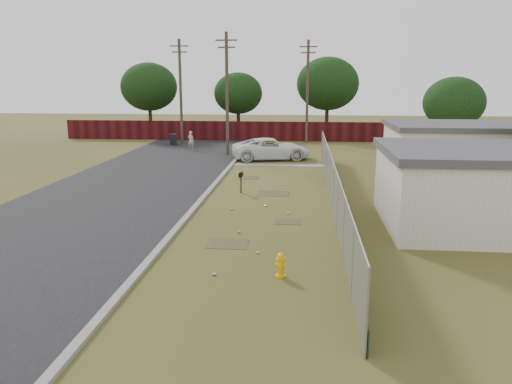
# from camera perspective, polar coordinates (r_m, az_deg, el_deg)

# --- Properties ---
(ground) EXTENTS (120.00, 120.00, 0.00)m
(ground) POSITION_cam_1_polar(r_m,az_deg,el_deg) (22.21, 0.77, -1.90)
(ground) COLOR brown
(ground) RESTS_ON ground
(street) EXTENTS (15.10, 60.00, 0.12)m
(street) POSITION_cam_1_polar(r_m,az_deg,el_deg) (31.18, -10.47, 2.19)
(street) COLOR black
(street) RESTS_ON ground
(chainlink_fence) EXTENTS (0.10, 27.06, 2.02)m
(chainlink_fence) POSITION_cam_1_polar(r_m,az_deg,el_deg) (22.99, 8.76, 0.50)
(chainlink_fence) COLOR #92959A
(chainlink_fence) RESTS_ON ground
(privacy_fence) EXTENTS (30.00, 0.12, 1.80)m
(privacy_fence) POSITION_cam_1_polar(r_m,az_deg,el_deg) (47.29, -4.02, 7.00)
(privacy_fence) COLOR #490F12
(privacy_fence) RESTS_ON ground
(utility_poles) EXTENTS (12.60, 8.24, 9.00)m
(utility_poles) POSITION_cam_1_polar(r_m,az_deg,el_deg) (42.44, -1.91, 11.50)
(utility_poles) COLOR #4F4135
(utility_poles) RESTS_ON ground
(houses) EXTENTS (9.30, 17.24, 3.10)m
(houses) POSITION_cam_1_polar(r_m,az_deg,el_deg) (26.12, 23.14, 2.79)
(houses) COLOR silver
(houses) RESTS_ON ground
(horizon_trees) EXTENTS (33.32, 31.94, 7.78)m
(horizon_trees) POSITION_cam_1_polar(r_m,az_deg,el_deg) (44.99, 4.39, 11.46)
(horizon_trees) COLOR #372518
(horizon_trees) RESTS_ON ground
(fire_hydrant) EXTENTS (0.35, 0.35, 0.76)m
(fire_hydrant) POSITION_cam_1_polar(r_m,az_deg,el_deg) (14.63, 2.84, -8.36)
(fire_hydrant) COLOR yellow
(fire_hydrant) RESTS_ON ground
(mailbox) EXTENTS (0.19, 0.46, 1.07)m
(mailbox) POSITION_cam_1_polar(r_m,az_deg,el_deg) (25.13, -1.74, 1.79)
(mailbox) COLOR brown
(mailbox) RESTS_ON ground
(pickup_truck) EXTENTS (6.04, 3.96, 1.55)m
(pickup_truck) POSITION_cam_1_polar(r_m,az_deg,el_deg) (35.75, 1.76, 4.96)
(pickup_truck) COLOR white
(pickup_truck) RESTS_ON ground
(pedestrian) EXTENTS (0.65, 0.54, 1.52)m
(pedestrian) POSITION_cam_1_polar(r_m,az_deg,el_deg) (41.10, -7.44, 5.86)
(pedestrian) COLOR beige
(pedestrian) RESTS_ON ground
(trash_bin) EXTENTS (0.78, 0.77, 0.98)m
(trash_bin) POSITION_cam_1_polar(r_m,az_deg,el_deg) (44.25, -9.44, 5.94)
(trash_bin) COLOR black
(trash_bin) RESTS_ON ground
(scattered_litter) EXTENTS (2.62, 13.03, 0.07)m
(scattered_litter) POSITION_cam_1_polar(r_m,az_deg,el_deg) (21.07, 0.35, -2.60)
(scattered_litter) COLOR silver
(scattered_litter) RESTS_ON ground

